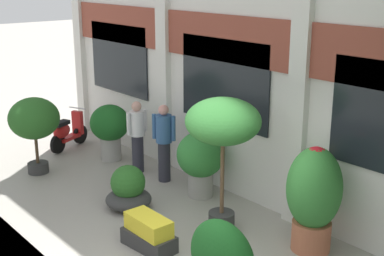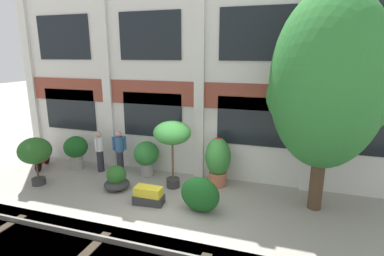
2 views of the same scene
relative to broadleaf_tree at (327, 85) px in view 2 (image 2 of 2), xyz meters
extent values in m
plane|color=#9E998E|center=(-4.01, -1.13, -3.71)|extent=(80.00, 80.00, 0.00)
cube|color=silver|center=(-4.01, 1.56, 0.38)|extent=(15.09, 0.50, 8.19)
cube|color=brown|center=(-4.01, 1.29, -0.61)|extent=(15.09, 0.06, 0.90)
cube|color=silver|center=(-11.56, 1.25, 0.38)|extent=(0.36, 0.16, 8.19)
cube|color=silver|center=(-7.78, 1.25, 0.38)|extent=(0.36, 0.16, 8.19)
cube|color=silver|center=(-4.01, 1.25, 0.38)|extent=(0.36, 0.16, 8.19)
cube|color=silver|center=(-0.23, 1.25, 0.38)|extent=(0.36, 0.16, 8.19)
cube|color=black|center=(-9.67, 1.28, -1.46)|extent=(2.42, 0.04, 1.70)
cube|color=black|center=(-5.90, 1.28, -1.46)|extent=(2.42, 0.04, 1.70)
cube|color=black|center=(-2.12, 1.28, -1.46)|extent=(2.42, 0.04, 1.70)
cube|color=black|center=(1.65, 1.28, -1.46)|extent=(2.42, 0.04, 1.70)
cube|color=black|center=(-9.67, 1.28, 1.44)|extent=(2.42, 0.04, 1.70)
cube|color=black|center=(-5.90, 1.28, 1.44)|extent=(2.42, 0.04, 1.70)
cube|color=black|center=(-2.12, 1.28, 1.44)|extent=(2.42, 0.04, 1.70)
cube|color=slate|center=(-4.01, -3.40, -3.63)|extent=(23.09, 0.07, 0.15)
cylinder|color=#4C3826|center=(0.00, 0.00, -2.48)|extent=(0.39, 0.39, 2.46)
ellipsoid|color=#2D7A33|center=(0.00, 0.00, 0.10)|extent=(3.09, 3.09, 4.93)
sphere|color=#2D7A33|center=(-0.77, 0.20, -0.39)|extent=(1.70, 1.70, 1.70)
sphere|color=#2D7A33|center=(0.77, -0.20, -0.39)|extent=(1.70, 1.70, 1.70)
cylinder|color=#B76647|center=(-3.14, 0.68, -3.46)|extent=(0.63, 0.63, 0.49)
ellipsoid|color=#388438|center=(-3.14, 0.68, -2.64)|extent=(0.88, 0.88, 1.35)
sphere|color=red|center=(-3.14, 0.68, -2.20)|extent=(0.48, 0.48, 0.48)
cylinder|color=gray|center=(-8.93, 0.50, -3.44)|extent=(0.49, 0.49, 0.54)
ellipsoid|color=#19561E|center=(-8.93, 0.50, -2.80)|extent=(0.93, 0.93, 0.86)
cube|color=#333333|center=(-4.86, -1.30, -3.57)|extent=(0.97, 0.53, 0.28)
cube|color=yellow|center=(-4.86, -1.30, -3.29)|extent=(0.84, 0.40, 0.28)
cylinder|color=#333333|center=(-4.59, 0.05, -3.55)|extent=(0.46, 0.46, 0.32)
cylinder|color=brown|center=(-4.59, 0.05, -2.65)|extent=(0.07, 0.07, 1.49)
ellipsoid|color=#388438|center=(-4.59, 0.05, -1.74)|extent=(1.27, 1.27, 0.77)
cylinder|color=#333333|center=(-9.22, -1.22, -3.59)|extent=(0.46, 0.46, 0.23)
cylinder|color=#4C3826|center=(-9.22, -1.22, -3.05)|extent=(0.07, 0.07, 0.85)
ellipsoid|color=#286023|center=(-9.22, -1.22, -2.45)|extent=(1.11, 1.11, 0.91)
ellipsoid|color=#333333|center=(-6.35, -0.71, -3.53)|extent=(0.87, 0.87, 0.36)
sphere|color=#286023|center=(-6.35, -0.71, -3.19)|extent=(0.66, 0.66, 0.66)
cylinder|color=gray|center=(-5.92, 0.72, -3.47)|extent=(0.50, 0.50, 0.49)
ellipsoid|color=#2D7A33|center=(-5.92, 0.72, -2.84)|extent=(0.95, 0.95, 0.91)
cylinder|color=black|center=(-10.52, 0.55, -3.47)|extent=(0.28, 0.47, 0.48)
cylinder|color=black|center=(-10.15, -0.27, -3.47)|extent=(0.28, 0.47, 0.48)
cube|color=red|center=(-10.33, 0.13, -3.43)|extent=(0.50, 0.72, 0.08)
ellipsoid|color=red|center=(-10.22, -0.10, -3.19)|extent=(0.47, 0.62, 0.36)
cube|color=black|center=(-10.22, -0.10, -2.99)|extent=(0.38, 0.49, 0.10)
cube|color=red|center=(-10.49, 0.48, -3.13)|extent=(0.30, 0.22, 0.60)
cylinder|color=#B7B7BF|center=(-10.49, 0.50, -2.75)|extent=(0.47, 0.23, 0.03)
cylinder|color=#282833|center=(-7.02, 0.66, -3.27)|extent=(0.26, 0.26, 0.87)
cylinder|color=#33598C|center=(-7.02, 0.66, -2.54)|extent=(0.34, 0.34, 0.59)
sphere|color=tan|center=(-7.02, 0.66, -2.14)|extent=(0.22, 0.22, 0.22)
cylinder|color=#33598C|center=(-7.22, 0.55, -2.51)|extent=(0.09, 0.09, 0.53)
cylinder|color=#33598C|center=(-6.83, 0.76, -2.51)|extent=(0.09, 0.09, 0.53)
cylinder|color=#282833|center=(-7.84, 0.54, -3.28)|extent=(0.26, 0.26, 0.85)
cylinder|color=silver|center=(-7.84, 0.54, -2.58)|extent=(0.34, 0.34, 0.55)
sphere|color=tan|center=(-7.84, 0.54, -2.20)|extent=(0.22, 0.22, 0.22)
cylinder|color=silver|center=(-7.84, 0.76, -2.56)|extent=(0.09, 0.09, 0.49)
cylinder|color=silver|center=(-7.83, 0.32, -2.56)|extent=(0.09, 0.09, 0.49)
ellipsoid|color=#19561E|center=(-3.23, -1.21, -3.19)|extent=(1.29, 0.86, 1.04)
camera|label=1|loc=(1.56, -5.79, 0.63)|focal=50.00mm
camera|label=2|loc=(-0.98, -8.93, 0.82)|focal=28.00mm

